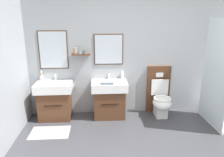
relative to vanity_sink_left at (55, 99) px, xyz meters
name	(u,v)px	position (x,y,z in m)	size (l,w,h in m)	color
wall_back	(137,46)	(1.66, 0.27, 1.00)	(4.66, 0.27, 2.79)	#999EA3
bath_mat	(50,133)	(0.00, -0.60, -0.39)	(0.68, 0.44, 0.01)	#9E9993
vanity_sink_left	(55,99)	(0.00, 0.00, 0.00)	(0.70, 0.50, 0.74)	#56331E
tap_on_left_sink	(55,77)	(0.00, 0.18, 0.42)	(0.03, 0.13, 0.11)	silver
vanity_sink_right	(109,98)	(1.08, 0.00, 0.00)	(0.70, 0.50, 0.74)	#56331E
tap_on_right_sink	(109,76)	(1.08, 0.18, 0.42)	(0.03, 0.13, 0.11)	silver
toilet	(160,97)	(2.12, 0.01, -0.02)	(0.48, 0.62, 1.00)	#56331E
toothbrush_cup	(41,78)	(-0.27, 0.17, 0.41)	(0.07, 0.07, 0.20)	silver
soap_dispenser	(122,75)	(1.36, 0.18, 0.43)	(0.06, 0.06, 0.19)	white
folded_hand_towel	(108,83)	(1.04, -0.15, 0.37)	(0.22, 0.16, 0.04)	gray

